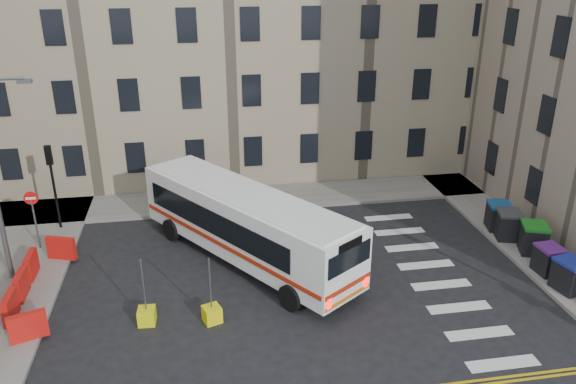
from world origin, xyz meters
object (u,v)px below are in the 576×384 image
object	(u,v)px
bollard_yellow	(212,314)
bus	(245,222)
wheelie_bin_c	(533,238)
wheelie_bin_e	(498,216)
wheelie_bin_b	(548,260)
wheelie_bin_d	(508,225)
bollard_chevron	(147,316)
wheelie_bin_a	(570,275)

from	to	relation	value
bollard_yellow	bus	bearing A→B (deg)	68.78
wheelie_bin_c	wheelie_bin_e	xyz separation A→B (m)	(-0.31, 2.42, -0.02)
bus	wheelie_bin_b	size ratio (longest dim) A/B	9.19
wheelie_bin_c	bollard_yellow	distance (m)	14.31
wheelie_bin_b	wheelie_bin_d	world-z (taller)	wheelie_bin_d
wheelie_bin_c	bollard_chevron	bearing A→B (deg)	-151.92
bus	wheelie_bin_d	xyz separation A→B (m)	(12.02, -0.24, -0.98)
wheelie_bin_a	wheelie_bin_d	size ratio (longest dim) A/B	0.94
wheelie_bin_a	wheelie_bin_b	world-z (taller)	wheelie_bin_a
wheelie_bin_a	wheelie_bin_d	xyz separation A→B (m)	(-0.05, 4.49, 0.02)
wheelie_bin_d	bollard_yellow	distance (m)	14.28
wheelie_bin_d	bollard_chevron	size ratio (longest dim) A/B	2.36
bollard_yellow	wheelie_bin_d	bearing A→B (deg)	16.49
wheelie_bin_c	bollard_chevron	world-z (taller)	wheelie_bin_c
wheelie_bin_b	wheelie_bin_e	bearing A→B (deg)	85.68
wheelie_bin_e	wheelie_bin_d	bearing A→B (deg)	-80.54
bollard_chevron	bus	bearing A→B (deg)	45.37
wheelie_bin_a	wheelie_bin_e	world-z (taller)	wheelie_bin_e
bus	wheelie_bin_e	size ratio (longest dim) A/B	7.93
bus	wheelie_bin_a	size ratio (longest dim) A/B	8.11
bollard_yellow	wheelie_bin_a	bearing A→B (deg)	-1.81
wheelie_bin_a	bollard_yellow	world-z (taller)	wheelie_bin_a
wheelie_bin_b	wheelie_bin_c	size ratio (longest dim) A/B	0.79
wheelie_bin_d	wheelie_bin_a	bearing A→B (deg)	-73.73
bus	wheelie_bin_b	distance (m)	12.55
wheelie_bin_b	wheelie_bin_e	world-z (taller)	wheelie_bin_e
bus	wheelie_bin_e	distance (m)	12.15
wheelie_bin_d	wheelie_bin_e	distance (m)	0.97
wheelie_bin_c	bollard_yellow	xyz separation A→B (m)	(-14.06, -2.60, -0.52)
bus	wheelie_bin_b	world-z (taller)	bus
wheelie_bin_a	wheelie_bin_d	distance (m)	4.49
wheelie_bin_d	bollard_chevron	distance (m)	16.43
wheelie_bin_b	bollard_chevron	bearing A→B (deg)	178.62
wheelie_bin_d	bus	bearing A→B (deg)	-165.53
wheelie_bin_c	bollard_yellow	world-z (taller)	wheelie_bin_c
wheelie_bin_c	wheelie_bin_d	bearing A→B (deg)	124.26
wheelie_bin_c	bollard_chevron	distance (m)	16.53
wheelie_bin_c	wheelie_bin_e	bearing A→B (deg)	117.18
wheelie_bin_d	wheelie_bin_e	world-z (taller)	wheelie_bin_d
wheelie_bin_c	wheelie_bin_e	size ratio (longest dim) A/B	1.10
wheelie_bin_c	bollard_chevron	xyz separation A→B (m)	(-16.36, -2.32, -0.52)
wheelie_bin_c	bollard_chevron	size ratio (longest dim) A/B	2.48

